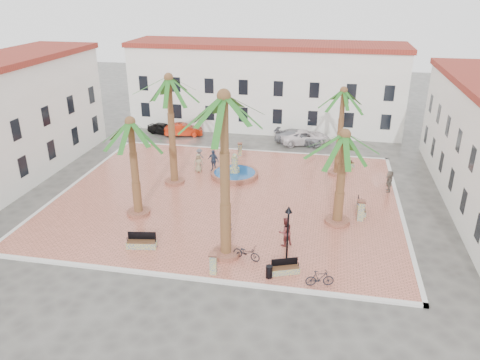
{
  "coord_description": "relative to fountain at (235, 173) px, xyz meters",
  "views": [
    {
      "loc": [
        7.31,
        -32.27,
        15.63
      ],
      "look_at": [
        1.0,
        0.0,
        1.6
      ],
      "focal_mm": 35.0,
      "sensor_mm": 36.0,
      "label": 1
    }
  ],
  "objects": [
    {
      "name": "pedestrian_fountain_b",
      "position": [
        -2.11,
        0.92,
        0.69
      ],
      "size": [
        1.23,
        0.89,
        1.94
      ],
      "primitive_type": "imported",
      "rotation": [
        0.0,
        0.0,
        -0.42
      ],
      "color": "#323F58",
      "rests_on": "plaza"
    },
    {
      "name": "building_north",
      "position": [
        0.26,
        15.95,
        4.33
      ],
      "size": [
        30.4,
        7.4,
        9.5
      ],
      "color": "white",
      "rests_on": "ground"
    },
    {
      "name": "kerb_s",
      "position": [
        0.26,
        -15.04,
        -0.35
      ],
      "size": [
        26.3,
        0.3,
        0.16
      ],
      "primitive_type": "cube",
      "color": "silver",
      "rests_on": "ground"
    },
    {
      "name": "palm_nw",
      "position": [
        -4.63,
        -2.29,
        7.51
      ],
      "size": [
        5.26,
        5.26,
        9.08
      ],
      "color": "#A15C47",
      "rests_on": "plaza"
    },
    {
      "name": "bench_ne",
      "position": [
        9.44,
        4.71,
        0.01
      ],
      "size": [
        1.39,
        2.0,
        1.02
      ],
      "rotation": [
        0.0,
        0.0,
        2.03
      ],
      "color": "gray",
      "rests_on": "plaza"
    },
    {
      "name": "palm_e",
      "position": [
        8.68,
        -6.82,
        5.25
      ],
      "size": [
        5.63,
        5.63,
        6.79
      ],
      "color": "#A15C47",
      "rests_on": "plaza"
    },
    {
      "name": "lamppost_e",
      "position": [
        8.91,
        2.5,
        2.48
      ],
      "size": [
        0.44,
        0.44,
        4.09
      ],
      "color": "black",
      "rests_on": "plaza"
    },
    {
      "name": "bicycle_b",
      "position": [
        7.74,
        -14.44,
        0.19
      ],
      "size": [
        1.65,
        0.8,
        0.95
      ],
      "primitive_type": "imported",
      "rotation": [
        0.0,
        0.0,
        1.8
      ],
      "color": "black",
      "rests_on": "plaza"
    },
    {
      "name": "palm_ne",
      "position": [
        8.59,
        2.21,
        6.25
      ],
      "size": [
        4.62,
        4.62,
        7.65
      ],
      "color": "#A15C47",
      "rests_on": "plaza"
    },
    {
      "name": "pedestrian_fountain_a",
      "position": [
        -3.33,
        0.42,
        0.55
      ],
      "size": [
        0.95,
        0.79,
        1.66
      ],
      "primitive_type": "imported",
      "rotation": [
        0.0,
        0.0,
        0.37
      ],
      "color": "#998764",
      "rests_on": "plaza"
    },
    {
      "name": "bollard_n",
      "position": [
        -0.56,
        5.22,
        0.37
      ],
      "size": [
        0.49,
        0.49,
        1.26
      ],
      "rotation": [
        0.0,
        0.0,
        0.1
      ],
      "color": "gray",
      "rests_on": "plaza"
    },
    {
      "name": "pedestrian_north",
      "position": [
        -3.67,
        1.99,
        0.51
      ],
      "size": [
        0.93,
        1.17,
        1.58
      ],
      "primitive_type": "imported",
      "rotation": [
        0.0,
        0.0,
        1.18
      ],
      "color": "#535358",
      "rests_on": "plaza"
    },
    {
      "name": "bench_se",
      "position": [
        5.76,
        -13.61,
        -0.04
      ],
      "size": [
        1.72,
        1.05,
        0.87
      ],
      "rotation": [
        0.0,
        0.0,
        0.36
      ],
      "color": "gray",
      "rests_on": "plaza"
    },
    {
      "name": "fountain",
      "position": [
        0.0,
        0.0,
        0.0
      ],
      "size": [
        4.03,
        4.03,
        2.08
      ],
      "color": "#A15C47",
      "rests_on": "plaza"
    },
    {
      "name": "bollard_e",
      "position": [
        10.25,
        -6.13,
        0.5
      ],
      "size": [
        0.55,
        0.55,
        1.5
      ],
      "rotation": [
        0.0,
        0.0,
        0.02
      ],
      "color": "gray",
      "rests_on": "plaza"
    },
    {
      "name": "cyclist_b",
      "position": [
        5.41,
        -10.51,
        0.67
      ],
      "size": [
        1.18,
        1.14,
        1.91
      ],
      "primitive_type": "imported",
      "rotation": [
        0.0,
        0.0,
        3.79
      ],
      "color": "maroon",
      "rests_on": "plaza"
    },
    {
      "name": "lamppost_s",
      "position": [
        5.75,
        -12.73,
        2.33
      ],
      "size": [
        0.42,
        0.42,
        3.85
      ],
      "color": "black",
      "rests_on": "plaza"
    },
    {
      "name": "kerb_n",
      "position": [
        0.26,
        6.96,
        -0.35
      ],
      "size": [
        26.3,
        0.3,
        0.16
      ],
      "primitive_type": "cube",
      "color": "silver",
      "rests_on": "ground"
    },
    {
      "name": "palm_s",
      "position": [
        2.01,
        -12.38,
        8.57
      ],
      "size": [
        5.65,
        5.65,
        10.25
      ],
      "color": "#A15C47",
      "rests_on": "plaza"
    },
    {
      "name": "bench_e",
      "position": [
        10.36,
        -4.85,
        -0.01
      ],
      "size": [
        0.6,
        1.86,
        0.98
      ],
      "rotation": [
        0.0,
        0.0,
        1.59
      ],
      "color": "gray",
      "rests_on": "plaza"
    },
    {
      "name": "car_silver",
      "position": [
        4.62,
        10.31,
        0.28
      ],
      "size": [
        5.15,
        2.71,
        1.42
      ],
      "primitive_type": "imported",
      "rotation": [
        0.0,
        0.0,
        1.42
      ],
      "color": "#9B9CA3",
      "rests_on": "ground"
    },
    {
      "name": "palm_sw",
      "position": [
        -5.39,
        -8.19,
        5.73
      ],
      "size": [
        5.33,
        5.33,
        7.23
      ],
      "color": "#A15C47",
      "rests_on": "plaza"
    },
    {
      "name": "litter_bin",
      "position": [
        4.92,
        -14.21,
        0.09
      ],
      "size": [
        0.38,
        0.38,
        0.75
      ],
      "primitive_type": "cylinder",
      "color": "black",
      "rests_on": "plaza"
    },
    {
      "name": "plaza",
      "position": [
        0.26,
        -4.04,
        -0.36
      ],
      "size": [
        26.0,
        22.0,
        0.15
      ],
      "primitive_type": "cube",
      "color": "#CE6F58",
      "rests_on": "ground"
    },
    {
      "name": "car_red",
      "position": [
        -7.88,
        10.62,
        0.25
      ],
      "size": [
        4.34,
        2.39,
        1.36
      ],
      "primitive_type": "imported",
      "rotation": [
        0.0,
        0.0,
        1.81
      ],
      "color": "#AB2009",
      "rests_on": "ground"
    },
    {
      "name": "pedestrian_east",
      "position": [
        12.66,
        -0.67,
        0.59
      ],
      "size": [
        0.68,
        1.66,
        1.74
      ],
      "primitive_type": "imported",
      "rotation": [
        0.0,
        0.0,
        -1.68
      ],
      "color": "#665B50",
      "rests_on": "plaza"
    },
    {
      "name": "bicycle_a",
      "position": [
        3.33,
        -12.61,
        0.18
      ],
      "size": [
        1.86,
        1.06,
        0.92
      ],
      "primitive_type": "imported",
      "rotation": [
        0.0,
        0.0,
        1.3
      ],
      "color": "black",
      "rests_on": "plaza"
    },
    {
      "name": "car_black",
      "position": [
        -10.32,
        10.86,
        0.18
      ],
      "size": [
        3.85,
        2.32,
        1.23
      ],
      "primitive_type": "imported",
      "rotation": [
        0.0,
        0.0,
        1.31
      ],
      "color": "black",
      "rests_on": "ground"
    },
    {
      "name": "bollard_se",
      "position": [
        1.74,
        -14.44,
        0.4
      ],
      "size": [
        0.49,
        0.49,
        1.31
      ],
      "rotation": [
        0.0,
        0.0,
        0.05
      ],
      "color": "gray",
      "rests_on": "plaza"
    },
    {
      "name": "cyclist_a",
      "position": [
        1.61,
        -10.1,
        0.51
      ],
      "size": [
        0.64,
        0.48,
        1.59
      ],
      "primitive_type": "imported",
      "rotation": [
        0.0,
        0.0,
        3.33
      ],
      "color": "#2F3249",
      "rests_on": "plaza"
    },
    {
      "name": "kerb_e",
      "position": [
        13.26,
        -4.04,
        -0.35
      ],
      "size": [
        0.3,
        22.3,
        0.16
      ],
      "primitive_type": "cube",
      "color": "silver",
      "rests_on": "ground"
    },
    {
      "name": "car_white",
      "position": [
        5.3,
        10.45,
        0.28
      ],
      "size": [
        5.68,
        4.07,
        1.44
      ],
      "primitive_type": "imported",
      "rotation": [
        0.0,
        0.0,
        1.94
      ],
      "color": "white",
      "rests_on": "ground"
    },
    {
      "name": "bench_s",
      "position": [
        -3.38,
        -12.54,
        -0.0
      ],
      "size": [
        1.95,
        0.86,
        0.99
      ],
      "rotation": [
        0.0,
        0.0,
        0.16
      ],
      "color": "gray",
      "rests_on": "plaza"
    },
    {
      "name": "ground",
      "position": [
        0.26,
        -4.04,
        -0.43
      ],
      "size": [
        120.0,
        120.0,
        0.0
      ],
      "primitive_type": "plane",
      "color": "#56544F",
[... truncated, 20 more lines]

